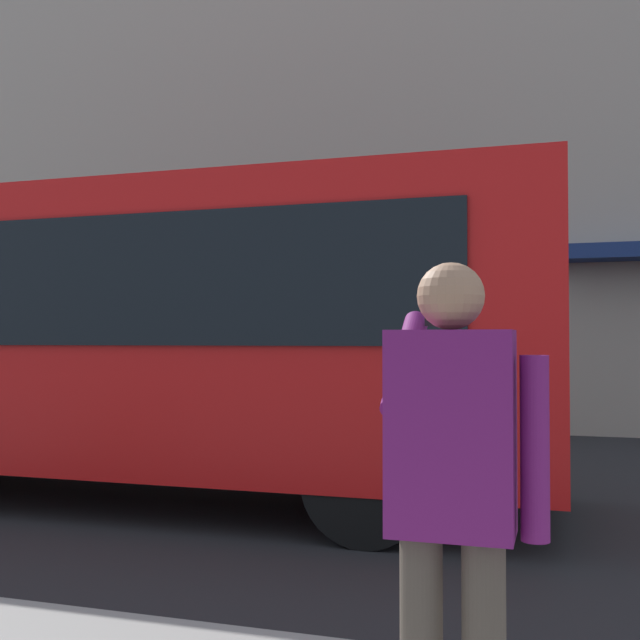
% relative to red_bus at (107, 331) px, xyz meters
% --- Properties ---
extents(ground_plane, '(60.00, 60.00, 0.00)m').
position_rel_red_bus_xyz_m(ground_plane, '(-2.96, -0.22, -1.68)').
color(ground_plane, '#232326').
extents(building_facade_far, '(28.00, 1.55, 12.00)m').
position_rel_red_bus_xyz_m(building_facade_far, '(-2.98, -7.01, 4.30)').
color(building_facade_far, '#A89E8E').
rests_on(building_facade_far, ground_plane).
extents(red_bus, '(9.05, 2.54, 3.08)m').
position_rel_red_bus_xyz_m(red_bus, '(0.00, 0.00, 0.00)').
color(red_bus, red).
rests_on(red_bus, ground_plane).
extents(pedestrian_photographer, '(0.53, 0.52, 1.70)m').
position_rel_red_bus_xyz_m(pedestrian_photographer, '(-4.13, 4.40, -0.54)').
color(pedestrian_photographer, '#4C4238').
rests_on(pedestrian_photographer, sidewalk_curb).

